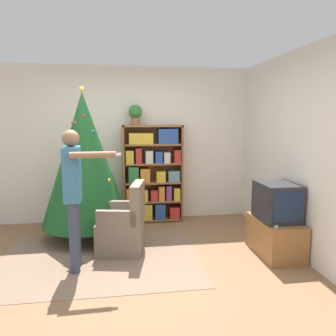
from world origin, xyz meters
The scene contains 13 objects.
ground_plane centered at (0.00, 0.00, 0.00)m, with size 14.00×14.00×0.00m, color #846042.
wall_back centered at (0.00, 2.03, 1.30)m, with size 8.00×0.10×2.60m.
wall_right centered at (2.16, 0.00, 1.30)m, with size 0.10×8.00×2.60m.
area_rug centered at (-0.37, 0.35, 0.00)m, with size 2.43×1.81×0.01m.
bookshelf centered at (0.44, 1.82, 0.79)m, with size 1.00×0.28×1.63m.
tv_stand centered at (1.85, 0.18, 0.23)m, with size 0.47×0.80×0.46m.
television centered at (1.85, 0.18, 0.70)m, with size 0.45×0.55×0.47m.
game_remote centered at (1.71, -0.06, 0.47)m, with size 0.04×0.12×0.02m.
christmas_tree centered at (-0.60, 1.17, 1.16)m, with size 1.25×1.25×2.18m.
armchair centered at (-0.07, 0.56, 0.32)m, with size 0.67×0.66×0.92m.
standing_person centered at (-0.62, 0.12, 0.96)m, with size 0.63×0.47×1.61m.
potted_plant centered at (0.17, 1.82, 1.82)m, with size 0.22×0.22×0.33m.
book_pile_near_tree centered at (-0.19, 0.90, 0.06)m, with size 0.23×0.16×0.12m.
Camera 1 is at (-0.11, -3.59, 1.73)m, focal length 35.00 mm.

